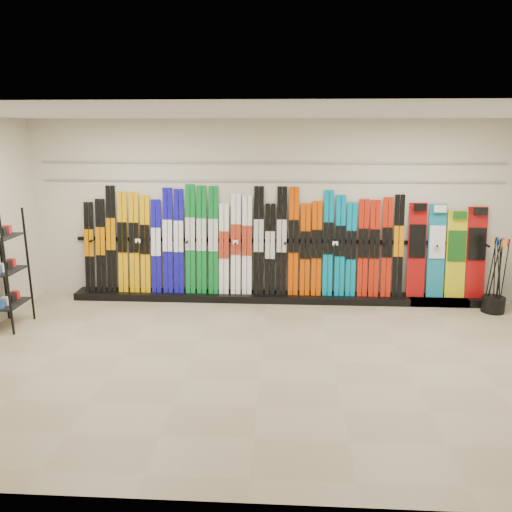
{
  "coord_description": "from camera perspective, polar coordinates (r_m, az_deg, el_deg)",
  "views": [
    {
      "loc": [
        0.25,
        -5.77,
        2.81
      ],
      "look_at": [
        -0.13,
        1.0,
        1.1
      ],
      "focal_mm": 35.0,
      "sensor_mm": 36.0,
      "label": 1
    }
  ],
  "objects": [
    {
      "name": "floor",
      "position": [
        6.43,
        0.66,
        -11.78
      ],
      "size": [
        8.0,
        8.0,
        0.0
      ],
      "primitive_type": "plane",
      "color": "tan",
      "rests_on": "ground"
    },
    {
      "name": "back_wall",
      "position": [
        8.38,
        1.47,
        5.15
      ],
      "size": [
        8.0,
        0.0,
        8.0
      ],
      "primitive_type": "plane",
      "rotation": [
        1.57,
        0.0,
        0.0
      ],
      "color": "beige",
      "rests_on": "floor"
    },
    {
      "name": "ceiling",
      "position": [
        5.78,
        0.75,
        16.03
      ],
      "size": [
        8.0,
        8.0,
        0.0
      ],
      "primitive_type": "plane",
      "rotation": [
        3.14,
        0.0,
        0.0
      ],
      "color": "silver",
      "rests_on": "back_wall"
    },
    {
      "name": "ski_rack_base",
      "position": [
        8.51,
        2.88,
        -4.73
      ],
      "size": [
        8.0,
        0.4,
        0.12
      ],
      "primitive_type": "cube",
      "color": "black",
      "rests_on": "floor"
    },
    {
      "name": "skis",
      "position": [
        8.36,
        -1.77,
        1.34
      ],
      "size": [
        5.37,
        0.28,
        1.83
      ],
      "color": "black",
      "rests_on": "ski_rack_base"
    },
    {
      "name": "snowboards",
      "position": [
        8.78,
        20.95,
        0.42
      ],
      "size": [
        1.26,
        0.24,
        1.55
      ],
      "color": "#990C0C",
      "rests_on": "ski_rack_base"
    },
    {
      "name": "accessory_rack",
      "position": [
        8.03,
        -26.81,
        -1.45
      ],
      "size": [
        0.4,
        0.6,
        1.72
      ],
      "primitive_type": "cube",
      "color": "black",
      "rests_on": "floor"
    },
    {
      "name": "pole_bin",
      "position": [
        8.81,
        25.47,
        -5.02
      ],
      "size": [
        0.35,
        0.35,
        0.25
      ],
      "primitive_type": "cylinder",
      "color": "black",
      "rests_on": "floor"
    },
    {
      "name": "ski_poles",
      "position": [
        8.69,
        25.82,
        -1.96
      ],
      "size": [
        0.25,
        0.32,
        1.18
      ],
      "color": "black",
      "rests_on": "pole_bin"
    },
    {
      "name": "slatwall_rail_0",
      "position": [
        8.3,
        1.48,
        8.54
      ],
      "size": [
        7.6,
        0.02,
        0.03
      ],
      "primitive_type": "cube",
      "color": "gray",
      "rests_on": "back_wall"
    },
    {
      "name": "slatwall_rail_1",
      "position": [
        8.27,
        1.5,
        10.6
      ],
      "size": [
        7.6,
        0.02,
        0.03
      ],
      "primitive_type": "cube",
      "color": "gray",
      "rests_on": "back_wall"
    }
  ]
}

